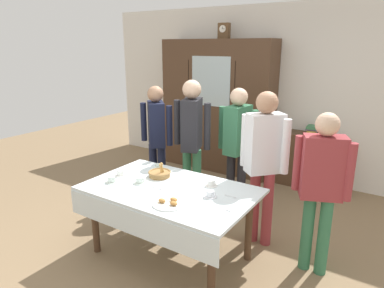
{
  "coord_description": "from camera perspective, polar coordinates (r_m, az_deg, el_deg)",
  "views": [
    {
      "loc": [
        1.87,
        -2.67,
        2.08
      ],
      "look_at": [
        0.0,
        0.2,
        1.1
      ],
      "focal_mm": 32.06,
      "sensor_mm": 36.0,
      "label": 1
    }
  ],
  "objects": [
    {
      "name": "ground_plane",
      "position": [
        3.87,
        -1.69,
        -16.52
      ],
      "size": [
        12.0,
        12.0,
        0.0
      ],
      "primitive_type": "plane",
      "color": "#846B4C",
      "rests_on": "ground"
    },
    {
      "name": "back_wall",
      "position": [
        5.68,
        13.75,
        8.23
      ],
      "size": [
        6.4,
        0.1,
        2.7
      ],
      "primitive_type": "cube",
      "color": "silver",
      "rests_on": "ground"
    },
    {
      "name": "dining_table",
      "position": [
        3.39,
        -4.07,
        -9.05
      ],
      "size": [
        1.66,
        1.02,
        0.75
      ],
      "color": "#4C3321",
      "rests_on": "ground"
    },
    {
      "name": "wall_cabinet",
      "position": [
        5.82,
        4.18,
        6.25
      ],
      "size": [
        1.93,
        0.46,
        2.18
      ],
      "color": "#4C3321",
      "rests_on": "ground"
    },
    {
      "name": "mantel_clock",
      "position": [
        5.69,
        5.36,
        18.24
      ],
      "size": [
        0.18,
        0.11,
        0.24
      ],
      "color": "brown",
      "rests_on": "wall_cabinet"
    },
    {
      "name": "bookshelf_low",
      "position": [
        5.47,
        18.9,
        -2.61
      ],
      "size": [
        0.92,
        0.35,
        0.82
      ],
      "color": "#4C3321",
      "rests_on": "ground"
    },
    {
      "name": "book_stack",
      "position": [
        5.35,
        19.36,
        2.25
      ],
      "size": [
        0.17,
        0.23,
        0.13
      ],
      "color": "#3D754C",
      "rests_on": "bookshelf_low"
    },
    {
      "name": "tea_cup_mid_right",
      "position": [
        3.74,
        -11.81,
        -4.75
      ],
      "size": [
        0.13,
        0.13,
        0.06
      ],
      "color": "white",
      "rests_on": "dining_table"
    },
    {
      "name": "tea_cup_near_right",
      "position": [
        3.85,
        -5.6,
        -3.87
      ],
      "size": [
        0.13,
        0.13,
        0.06
      ],
      "color": "silver",
      "rests_on": "dining_table"
    },
    {
      "name": "tea_cup_mid_left",
      "position": [
        3.51,
        -8.65,
        -6.02
      ],
      "size": [
        0.13,
        0.13,
        0.06
      ],
      "color": "silver",
      "rests_on": "dining_table"
    },
    {
      "name": "tea_cup_front_edge",
      "position": [
        3.59,
        -13.2,
        -5.78
      ],
      "size": [
        0.13,
        0.13,
        0.06
      ],
      "color": "silver",
      "rests_on": "dining_table"
    },
    {
      "name": "tea_cup_near_left",
      "position": [
        3.17,
        3.04,
        -8.35
      ],
      "size": [
        0.13,
        0.13,
        0.06
      ],
      "color": "white",
      "rests_on": "dining_table"
    },
    {
      "name": "tea_cup_far_left",
      "position": [
        3.41,
        3.18,
        -6.56
      ],
      "size": [
        0.13,
        0.13,
        0.06
      ],
      "color": "white",
      "rests_on": "dining_table"
    },
    {
      "name": "bread_basket",
      "position": [
        3.65,
        -5.4,
        -4.91
      ],
      "size": [
        0.24,
        0.24,
        0.16
      ],
      "color": "#9E7542",
      "rests_on": "dining_table"
    },
    {
      "name": "pastry_plate",
      "position": [
        3.04,
        -3.89,
        -9.8
      ],
      "size": [
        0.28,
        0.28,
        0.05
      ],
      "color": "white",
      "rests_on": "dining_table"
    },
    {
      "name": "spoon_mid_left",
      "position": [
        2.95,
        5.78,
        -10.87
      ],
      "size": [
        0.12,
        0.02,
        0.01
      ],
      "color": "silver",
      "rests_on": "dining_table"
    },
    {
      "name": "spoon_far_left",
      "position": [
        3.19,
        6.71,
        -8.72
      ],
      "size": [
        0.12,
        0.02,
        0.01
      ],
      "color": "silver",
      "rests_on": "dining_table"
    },
    {
      "name": "spoon_center",
      "position": [
        3.35,
        -5.53,
        -7.43
      ],
      "size": [
        0.12,
        0.02,
        0.01
      ],
      "color": "silver",
      "rests_on": "dining_table"
    },
    {
      "name": "person_beside_shelf",
      "position": [
        3.28,
        20.72,
        -5.62
      ],
      "size": [
        0.52,
        0.32,
        1.54
      ],
      "color": "#33704C",
      "rests_on": "ground"
    },
    {
      "name": "person_near_right_end",
      "position": [
        4.26,
        7.55,
        0.81
      ],
      "size": [
        0.52,
        0.38,
        1.6
      ],
      "color": "#232328",
      "rests_on": "ground"
    },
    {
      "name": "person_behind_table_right",
      "position": [
        4.64,
        -5.93,
        1.94
      ],
      "size": [
        0.52,
        0.4,
        1.58
      ],
      "color": "#191E38",
      "rests_on": "ground"
    },
    {
      "name": "person_behind_table_left",
      "position": [
        3.58,
        11.88,
        -1.71
      ],
      "size": [
        0.52,
        0.4,
        1.66
      ],
      "color": "#933338",
      "rests_on": "ground"
    },
    {
      "name": "person_by_cabinet",
      "position": [
        4.23,
        -0.03,
        1.73
      ],
      "size": [
        0.52,
        0.41,
        1.69
      ],
      "color": "#33704C",
      "rests_on": "ground"
    }
  ]
}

